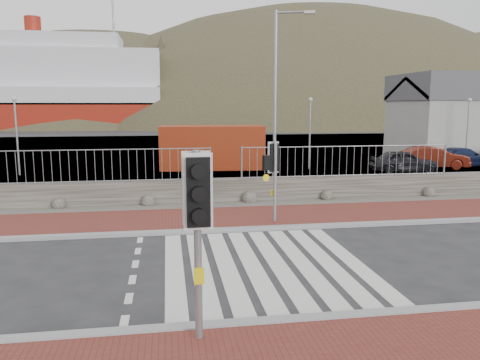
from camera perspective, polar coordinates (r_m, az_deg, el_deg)
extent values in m
plane|color=#28282B|center=(11.15, 3.03, -10.27)|extent=(220.00, 220.00, 0.00)
cube|color=brown|center=(15.39, -0.44, -4.63)|extent=(40.00, 3.00, 0.08)
cube|color=gray|center=(8.44, 7.42, -16.58)|extent=(40.00, 0.25, 0.12)
cube|color=gray|center=(13.95, 0.47, -6.04)|extent=(40.00, 0.25, 0.12)
cube|color=silver|center=(10.93, -8.00, -10.72)|extent=(0.42, 5.60, 0.01)
cube|color=silver|center=(10.95, -4.81, -10.62)|extent=(0.42, 5.60, 0.01)
cube|color=silver|center=(11.01, -1.64, -10.49)|extent=(0.42, 5.60, 0.01)
cube|color=silver|center=(11.09, 1.49, -10.33)|extent=(0.42, 5.60, 0.01)
cube|color=silver|center=(11.21, 4.55, -10.14)|extent=(0.42, 5.60, 0.01)
cube|color=silver|center=(11.36, 7.54, -9.93)|extent=(0.42, 5.60, 0.01)
cube|color=silver|center=(11.54, 10.44, -9.70)|extent=(0.42, 5.60, 0.01)
cube|color=silver|center=(11.75, 13.24, -9.46)|extent=(0.42, 5.60, 0.01)
cube|color=#59544C|center=(17.32, -1.42, -3.10)|extent=(40.00, 1.50, 0.06)
cube|color=#413B35|center=(18.02, -1.75, -1.26)|extent=(40.00, 0.60, 0.90)
cylinder|color=gray|center=(17.70, -17.35, 3.53)|extent=(8.40, 0.04, 0.04)
cylinder|color=gray|center=(17.65, -3.64, 1.95)|extent=(0.07, 0.07, 1.20)
cylinder|color=gray|center=(18.86, 12.94, 4.03)|extent=(8.40, 0.04, 0.04)
cylinder|color=gray|center=(17.80, 0.21, 2.03)|extent=(0.07, 0.07, 1.20)
cylinder|color=gray|center=(20.84, 23.68, 2.30)|extent=(0.07, 0.07, 1.20)
cube|color=#4C4C4F|center=(38.43, -5.60, 3.57)|extent=(120.00, 40.00, 0.50)
cube|color=#3F4C54|center=(73.31, -7.22, 6.18)|extent=(220.00, 50.00, 0.05)
cube|color=silver|center=(79.94, -20.80, 12.36)|extent=(30.00, 12.00, 6.00)
cube|color=silver|center=(80.31, -20.96, 15.21)|extent=(18.00, 10.00, 2.50)
cylinder|color=maroon|center=(81.51, -23.94, 16.71)|extent=(2.40, 2.40, 3.00)
cylinder|color=gray|center=(79.69, -15.20, 18.44)|extent=(0.30, 0.30, 6.00)
ellipsoid|color=#363821|center=(101.81, -15.93, -4.68)|extent=(106.40, 68.40, 76.00)
ellipsoid|color=#363821|center=(107.52, 8.95, -7.01)|extent=(140.00, 90.00, 100.00)
cylinder|color=gray|center=(7.26, -5.16, -8.40)|extent=(0.12, 0.12, 3.04)
cube|color=yellow|center=(7.38, -5.11, -11.22)|extent=(0.15, 0.09, 0.24)
cube|color=black|center=(7.03, -5.26, -1.20)|extent=(0.44, 0.27, 1.14)
sphere|color=#0CE53F|center=(7.10, -5.22, -3.79)|extent=(0.16, 0.16, 0.16)
cylinder|color=gray|center=(14.60, 4.30, -0.36)|extent=(0.10, 0.10, 2.60)
cube|color=yellow|center=(14.66, 4.29, -1.61)|extent=(0.15, 0.11, 0.20)
cube|color=black|center=(14.49, 4.34, 2.72)|extent=(0.42, 0.33, 0.98)
sphere|color=#0CE53F|center=(14.52, 4.33, 1.63)|extent=(0.14, 0.14, 0.14)
cube|color=black|center=(14.34, 3.22, 2.11)|extent=(0.24, 0.20, 0.46)
cylinder|color=gray|center=(18.88, 4.29, 8.98)|extent=(0.13, 0.13, 7.32)
cylinder|color=gray|center=(19.19, 6.45, 19.66)|extent=(1.25, 0.43, 0.08)
cube|color=beige|center=(19.18, 8.48, 19.57)|extent=(0.45, 0.31, 0.11)
cube|color=maroon|center=(27.61, -3.44, 4.03)|extent=(6.15, 2.88, 2.50)
imported|color=black|center=(27.44, 19.35, 2.17)|extent=(3.81, 1.97, 1.24)
imported|color=#53150B|center=(29.64, 22.41, 2.55)|extent=(4.16, 2.01, 1.32)
imported|color=#131C3D|center=(31.25, 25.37, 2.54)|extent=(4.36, 2.88, 1.17)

